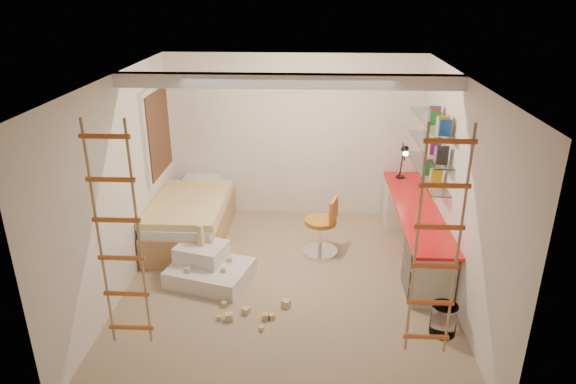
# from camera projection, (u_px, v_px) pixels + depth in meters

# --- Properties ---
(floor) EXTENTS (4.50, 4.50, 0.00)m
(floor) POSITION_uv_depth(u_px,v_px,m) (287.00, 284.00, 6.53)
(floor) COLOR #9E8066
(floor) RESTS_ON ground
(ceiling_beam) EXTENTS (4.00, 0.18, 0.16)m
(ceiling_beam) POSITION_uv_depth(u_px,v_px,m) (288.00, 81.00, 5.86)
(ceiling_beam) COLOR white
(ceiling_beam) RESTS_ON ceiling
(window_frame) EXTENTS (0.06, 1.15, 1.35)m
(window_frame) POSITION_uv_depth(u_px,v_px,m) (156.00, 133.00, 7.42)
(window_frame) COLOR white
(window_frame) RESTS_ON wall_left
(window_blind) EXTENTS (0.02, 1.00, 1.20)m
(window_blind) POSITION_uv_depth(u_px,v_px,m) (159.00, 133.00, 7.42)
(window_blind) COLOR #4C2D1E
(window_blind) RESTS_ON window_frame
(rope_ladder_left) EXTENTS (0.41, 0.04, 2.13)m
(rope_ladder_left) POSITION_uv_depth(u_px,v_px,m) (119.00, 239.00, 4.40)
(rope_ladder_left) COLOR orange
(rope_ladder_left) RESTS_ON ceiling
(rope_ladder_right) EXTENTS (0.41, 0.04, 2.13)m
(rope_ladder_right) POSITION_uv_depth(u_px,v_px,m) (437.00, 247.00, 4.27)
(rope_ladder_right) COLOR #DB5125
(rope_ladder_right) RESTS_ON ceiling
(waste_bin) EXTENTS (0.28, 0.28, 0.35)m
(waste_bin) POSITION_uv_depth(u_px,v_px,m) (443.00, 319.00, 5.56)
(waste_bin) COLOR white
(waste_bin) RESTS_ON floor
(desk) EXTENTS (0.56, 2.80, 0.75)m
(desk) POSITION_uv_depth(u_px,v_px,m) (414.00, 229.00, 7.09)
(desk) COLOR red
(desk) RESTS_ON floor
(shelves) EXTENTS (0.25, 1.80, 0.71)m
(shelves) POSITION_uv_depth(u_px,v_px,m) (429.00, 148.00, 6.92)
(shelves) COLOR white
(shelves) RESTS_ON wall_right
(bed) EXTENTS (1.02, 2.00, 0.69)m
(bed) POSITION_uv_depth(u_px,v_px,m) (192.00, 218.00, 7.61)
(bed) COLOR #AD7F51
(bed) RESTS_ON floor
(task_lamp) EXTENTS (0.14, 0.36, 0.57)m
(task_lamp) POSITION_uv_depth(u_px,v_px,m) (404.00, 157.00, 7.70)
(task_lamp) COLOR black
(task_lamp) RESTS_ON desk
(swivel_chair) EXTENTS (0.63, 0.63, 0.86)m
(swivel_chair) POSITION_uv_depth(u_px,v_px,m) (322.00, 234.00, 7.16)
(swivel_chair) COLOR #B07121
(swivel_chair) RESTS_ON floor
(play_platform) EXTENTS (1.15, 1.00, 0.43)m
(play_platform) POSITION_uv_depth(u_px,v_px,m) (208.00, 267.00, 6.60)
(play_platform) COLOR silver
(play_platform) RESTS_ON floor
(toy_blocks) EXTENTS (1.31, 1.23, 0.70)m
(toy_blocks) POSITION_uv_depth(u_px,v_px,m) (230.00, 284.00, 6.15)
(toy_blocks) COLOR #CCB284
(toy_blocks) RESTS_ON floor
(books) EXTENTS (0.14, 0.70, 0.92)m
(books) POSITION_uv_depth(u_px,v_px,m) (431.00, 136.00, 6.86)
(books) COLOR yellow
(books) RESTS_ON shelves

